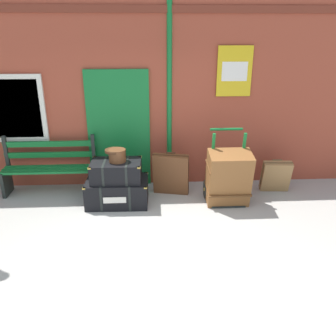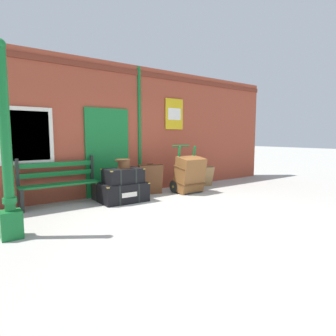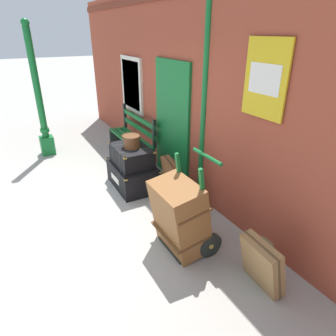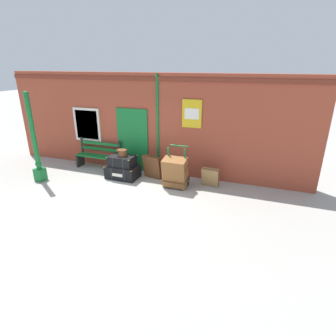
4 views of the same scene
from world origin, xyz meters
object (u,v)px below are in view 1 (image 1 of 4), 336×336
Objects in this scene: platform_bench at (50,168)px; suitcase_umber at (276,176)px; large_brown_trunk at (228,178)px; steamer_trunk_middle at (116,171)px; suitcase_oxblood at (171,174)px; steamer_trunk_base at (117,191)px; round_hatbox at (117,155)px; porters_trolley at (225,185)px.

suitcase_umber is (3.98, -0.21, -0.15)m from platform_bench.
suitcase_umber is (0.96, 0.44, -0.18)m from large_brown_trunk.
steamer_trunk_middle is 2.80m from suitcase_umber.
steamer_trunk_base is at bearing -161.70° from suitcase_oxblood.
steamer_trunk_base is 0.65m from round_hatbox.
platform_bench is 2.13m from suitcase_oxblood.
suitcase_umber is (2.75, 0.30, -0.56)m from round_hatbox.
round_hatbox is at bearing -178.86° from porters_trolley.
porters_trolley is (3.03, -0.48, -0.17)m from platform_bench.
porters_trolley is 1.57× the size of suitcase_oxblood.
suitcase_oxblood reaches higher than steamer_trunk_base.
suitcase_oxblood reaches higher than suitcase_umber.
platform_bench is 1.40m from round_hatbox.
suitcase_oxblood is (-1.87, -0.00, 0.08)m from suitcase_umber.
platform_bench reaches higher than steamer_trunk_base.
platform_bench is at bearing 156.90° from steamer_trunk_base.
round_hatbox reaches higher than steamer_trunk_base.
steamer_trunk_base is 0.97m from suitcase_oxblood.
suitcase_umber is at bearing -3.07° from platform_bench.
steamer_trunk_base is 1.25× the size of steamer_trunk_middle.
steamer_trunk_base is (1.21, -0.52, -0.23)m from platform_bench.
large_brown_trunk reaches higher than steamer_trunk_base.
suitcase_umber is (2.77, 0.31, -0.29)m from steamer_trunk_middle.
porters_trolley is 0.95m from suitcase_oxblood.
round_hatbox is at bearing 0.53° from steamer_trunk_base.
steamer_trunk_base is 2.79m from suitcase_umber.
large_brown_trunk is at bearing -25.62° from suitcase_oxblood.
platform_bench is at bearing 174.20° from suitcase_oxblood.
round_hatbox is at bearing 175.68° from large_brown_trunk.
suitcase_umber is at bearing 6.21° from steamer_trunk_base.
steamer_trunk_base is at bearing -179.47° from round_hatbox.
suitcase_umber is 1.87m from suitcase_oxblood.
suitcase_oxblood is at bearing -5.80° from platform_bench.
porters_trolley reaches higher than suitcase_oxblood.
suitcase_oxblood is (0.89, 0.30, -0.48)m from round_hatbox.
porters_trolley is 2.01× the size of suitcase_umber.
steamer_trunk_middle is 1.82m from large_brown_trunk.
steamer_trunk_middle is 1.06× the size of suitcase_oxblood.
porters_trolley reaches higher than platform_bench.
suitcase_oxblood is (2.12, -0.21, -0.07)m from platform_bench.
platform_bench is 4.84× the size of round_hatbox.
suitcase_umber is 0.78× the size of suitcase_oxblood.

